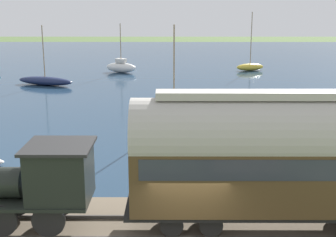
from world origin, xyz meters
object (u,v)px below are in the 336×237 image
(passenger_coach, at_px, (281,154))
(rowboat_mid_harbor, at_px, (164,164))
(sailboat_navy, at_px, (45,81))
(sailboat_yellow, at_px, (250,67))
(sailboat_gray, at_px, (174,113))
(steam_locomotive, at_px, (24,180))
(sailboat_white, at_px, (121,67))

(passenger_coach, relative_size, rowboat_mid_harbor, 3.70)
(sailboat_navy, height_order, sailboat_yellow, sailboat_yellow)
(sailboat_yellow, bearing_deg, sailboat_gray, 144.11)
(sailboat_navy, distance_m, sailboat_yellow, 24.02)
(steam_locomotive, relative_size, passenger_coach, 0.61)
(sailboat_yellow, bearing_deg, passenger_coach, 156.22)
(sailboat_white, bearing_deg, passenger_coach, -145.26)
(steam_locomotive, xyz_separation_m, sailboat_white, (39.24, 0.75, -1.48))
(sailboat_white, relative_size, sailboat_navy, 0.92)
(sailboat_yellow, height_order, rowboat_mid_harbor, sailboat_yellow)
(sailboat_navy, height_order, sailboat_gray, sailboat_gray)
(passenger_coach, bearing_deg, steam_locomotive, 90.00)
(passenger_coach, xyz_separation_m, sailboat_gray, (15.93, 3.33, -2.36))
(sailboat_white, xyz_separation_m, rowboat_mid_harbor, (-32.08, -5.30, -0.49))
(sailboat_gray, bearing_deg, rowboat_mid_harbor, -155.58)
(steam_locomotive, bearing_deg, sailboat_navy, 13.43)
(sailboat_white, distance_m, rowboat_mid_harbor, 32.52)
(steam_locomotive, bearing_deg, rowboat_mid_harbor, -32.47)
(passenger_coach, distance_m, sailboat_gray, 16.44)
(sailboat_yellow, height_order, sailboat_gray, sailboat_yellow)
(rowboat_mid_harbor, bearing_deg, steam_locomotive, -171.12)
(passenger_coach, distance_m, sailboat_white, 40.37)
(steam_locomotive, xyz_separation_m, rowboat_mid_harbor, (7.15, -4.55, -1.97))
(sailboat_gray, height_order, rowboat_mid_harbor, sailboat_gray)
(sailboat_gray, xyz_separation_m, rowboat_mid_harbor, (-8.78, 0.57, -0.52))
(steam_locomotive, relative_size, rowboat_mid_harbor, 2.25)
(sailboat_white, height_order, sailboat_gray, sailboat_gray)
(steam_locomotive, xyz_separation_m, sailboat_navy, (30.68, 7.33, -1.69))
(passenger_coach, relative_size, sailboat_gray, 1.56)
(passenger_coach, height_order, rowboat_mid_harbor, passenger_coach)
(rowboat_mid_harbor, bearing_deg, sailboat_navy, 68.14)
(sailboat_yellow, relative_size, rowboat_mid_harbor, 2.49)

